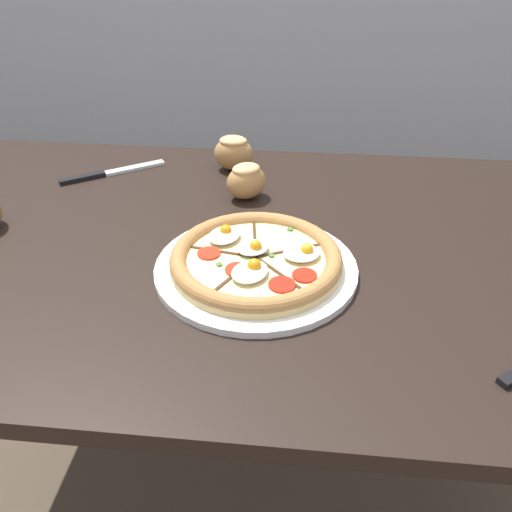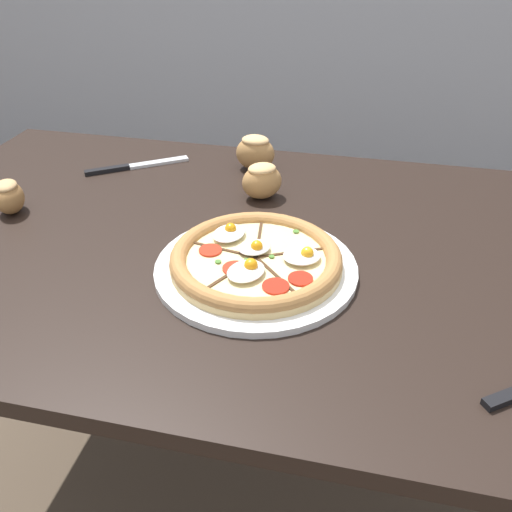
# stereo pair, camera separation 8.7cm
# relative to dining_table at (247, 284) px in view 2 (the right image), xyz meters

# --- Properties ---
(ground_plane) EXTENTS (12.00, 12.00, 0.00)m
(ground_plane) POSITION_rel_dining_table_xyz_m (0.00, 0.00, -0.64)
(ground_plane) COLOR brown
(dining_table) EXTENTS (1.41, 0.85, 0.73)m
(dining_table) POSITION_rel_dining_table_xyz_m (0.00, 0.00, 0.00)
(dining_table) COLOR black
(dining_table) RESTS_ON ground_plane
(pizza) EXTENTS (0.33, 0.33, 0.05)m
(pizza) POSITION_rel_dining_table_xyz_m (0.04, -0.09, 0.11)
(pizza) COLOR white
(pizza) RESTS_ON dining_table
(bread_piece_near) EXTENTS (0.09, 0.07, 0.08)m
(bread_piece_near) POSITION_rel_dining_table_xyz_m (-0.06, 0.31, 0.14)
(bread_piece_near) COLOR #B27F47
(bread_piece_near) RESTS_ON dining_table
(bread_piece_mid) EXTENTS (0.10, 0.10, 0.07)m
(bread_piece_mid) POSITION_rel_dining_table_xyz_m (-0.01, 0.17, 0.13)
(bread_piece_mid) COLOR #B27F47
(bread_piece_mid) RESTS_ON dining_table
(bread_piece_far) EXTENTS (0.08, 0.09, 0.07)m
(bread_piece_far) POSITION_rel_dining_table_xyz_m (-0.47, 0.01, 0.13)
(bread_piece_far) COLOR olive
(bread_piece_far) RESTS_ON dining_table
(knife_main) EXTENTS (0.20, 0.15, 0.01)m
(knife_main) POSITION_rel_dining_table_xyz_m (-0.32, 0.26, 0.10)
(knife_main) COLOR silver
(knife_main) RESTS_ON dining_table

